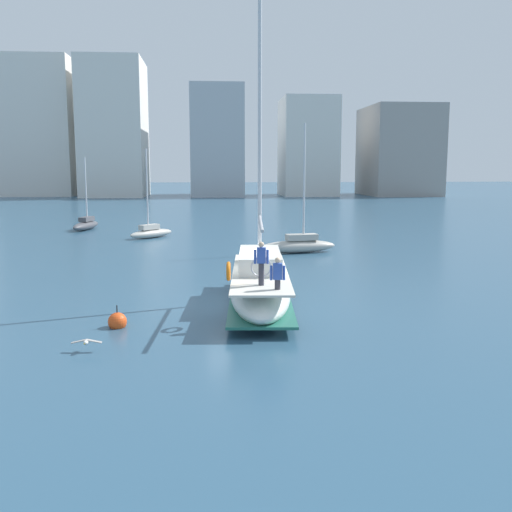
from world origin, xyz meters
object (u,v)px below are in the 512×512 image
(seagull, at_px, (86,342))
(moored_sloop_near, at_px, (86,224))
(main_sailboat, at_px, (260,284))
(moored_catamaran, at_px, (298,244))
(moored_sloop_far, at_px, (151,232))
(mooring_buoy, at_px, (117,322))

(seagull, bearing_deg, moored_sloop_near, 101.25)
(seagull, bearing_deg, main_sailboat, 43.33)
(main_sailboat, bearing_deg, moored_sloop_near, 113.01)
(moored_catamaran, xyz_separation_m, seagull, (-9.79, -20.52, -0.26))
(main_sailboat, relative_size, moored_catamaran, 1.61)
(main_sailboat, distance_m, moored_sloop_far, 25.12)
(main_sailboat, bearing_deg, moored_sloop_far, 105.36)
(moored_sloop_near, relative_size, mooring_buoy, 6.99)
(moored_catamaran, height_order, mooring_buoy, moored_catamaran)
(main_sailboat, relative_size, moored_sloop_far, 1.92)
(moored_sloop_near, bearing_deg, main_sailboat, -66.99)
(moored_sloop_near, bearing_deg, moored_catamaran, -43.11)
(moored_catamaran, relative_size, seagull, 9.01)
(moored_sloop_near, distance_m, moored_catamaran, 23.35)
(moored_sloop_near, height_order, seagull, moored_sloop_near)
(seagull, relative_size, mooring_buoy, 1.01)
(moored_sloop_near, height_order, moored_catamaran, moored_catamaran)
(main_sailboat, distance_m, moored_catamaran, 15.48)
(moored_sloop_far, distance_m, moored_catamaran, 14.04)
(main_sailboat, distance_m, mooring_buoy, 6.06)
(moored_sloop_near, xyz_separation_m, seagull, (7.25, -36.48, -0.19))
(moored_catamaran, bearing_deg, moored_sloop_far, 138.79)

